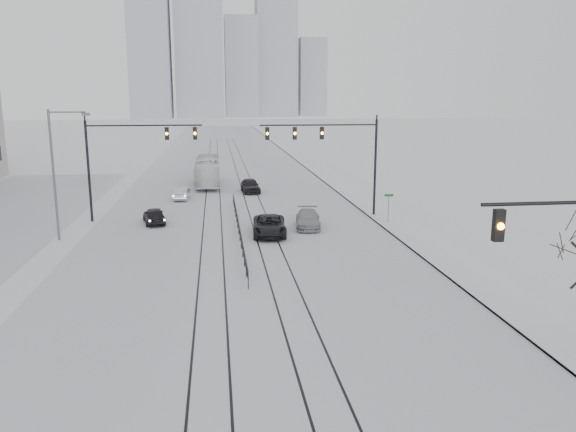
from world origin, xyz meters
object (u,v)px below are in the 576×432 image
(sedan_nb_right, at_px, (308,219))
(box_truck, at_px, (208,172))
(sedan_sb_outer, at_px, (181,193))
(sedan_sb_inner, at_px, (154,216))
(sedan_nb_front, at_px, (269,226))
(sedan_nb_far, at_px, (250,186))

(sedan_nb_right, distance_m, box_truck, 23.64)
(sedan_sb_outer, relative_size, sedan_nb_right, 0.86)
(sedan_sb_inner, bearing_deg, sedan_nb_front, 138.70)
(sedan_sb_inner, height_order, sedan_nb_right, sedan_nb_right)
(sedan_sb_inner, bearing_deg, sedan_nb_far, -133.12)
(sedan_nb_far, xyz_separation_m, box_truck, (-4.47, 5.57, 0.84))
(sedan_sb_inner, relative_size, sedan_sb_outer, 0.98)
(sedan_sb_inner, height_order, sedan_nb_front, sedan_nb_front)
(sedan_sb_inner, relative_size, sedan_nb_far, 0.89)
(sedan_nb_front, distance_m, box_truck, 24.77)
(sedan_nb_right, bearing_deg, sedan_nb_front, -139.70)
(box_truck, bearing_deg, sedan_sb_outer, 74.73)
(sedan_sb_inner, distance_m, sedan_sb_outer, 10.73)
(sedan_nb_front, relative_size, box_truck, 0.45)
(sedan_nb_front, bearing_deg, sedan_sb_outer, 118.73)
(sedan_sb_outer, relative_size, sedan_nb_far, 0.91)
(sedan_nb_front, height_order, sedan_nb_right, sedan_nb_front)
(sedan_nb_front, bearing_deg, sedan_nb_far, 94.67)
(sedan_nb_front, height_order, sedan_nb_far, sedan_nb_far)
(sedan_nb_right, relative_size, box_truck, 0.40)
(sedan_nb_front, bearing_deg, box_truck, 104.92)
(sedan_sb_inner, xyz_separation_m, sedan_nb_far, (8.43, 13.86, 0.08))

